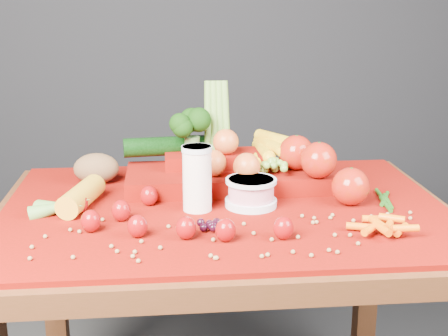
{
  "coord_description": "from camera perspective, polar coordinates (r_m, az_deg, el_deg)",
  "views": [
    {
      "loc": [
        -0.14,
        -1.4,
        1.26
      ],
      "look_at": [
        0.0,
        0.02,
        0.85
      ],
      "focal_mm": 50.0,
      "sensor_mm": 36.0,
      "label": 1
    }
  ],
  "objects": [
    {
      "name": "red_cloth",
      "position": [
        1.5,
        0.07,
        -3.67
      ],
      "size": [
        1.05,
        0.75,
        0.01
      ],
      "primitive_type": "cube",
      "color": "#780604",
      "rests_on": "table"
    },
    {
      "name": "green_bean_pile",
      "position": [
        1.57,
        14.69,
        -2.83
      ],
      "size": [
        0.14,
        0.12,
        0.01
      ],
      "primitive_type": null,
      "color": "#1C5212",
      "rests_on": "red_cloth"
    },
    {
      "name": "dark_grape_cluster",
      "position": [
        1.34,
        -1.06,
        -5.21
      ],
      "size": [
        0.06,
        0.05,
        0.03
      ],
      "primitive_type": null,
      "color": "black",
      "rests_on": "red_cloth"
    },
    {
      "name": "yogurt_bowl",
      "position": [
        1.48,
        2.49,
        -2.16
      ],
      "size": [
        0.12,
        0.12,
        0.07
      ],
      "rotation": [
        0.0,
        0.0,
        -0.38
      ],
      "color": "silver",
      "rests_on": "red_cloth"
    },
    {
      "name": "baby_carrot_pile",
      "position": [
        1.38,
        14.09,
        -4.96
      ],
      "size": [
        0.18,
        0.17,
        0.03
      ],
      "primitive_type": null,
      "color": "#E76008",
      "rests_on": "red_cloth"
    },
    {
      "name": "milk_glass",
      "position": [
        1.44,
        -2.47,
        -0.73
      ],
      "size": [
        0.07,
        0.07,
        0.15
      ],
      "rotation": [
        0.0,
        0.0,
        0.15
      ],
      "color": "white",
      "rests_on": "red_cloth"
    },
    {
      "name": "soybean_scatter",
      "position": [
        1.31,
        0.93,
        -6.16
      ],
      "size": [
        0.84,
        0.24,
        0.01
      ],
      "primitive_type": null,
      "color": "olive",
      "rests_on": "red_cloth"
    },
    {
      "name": "strawberry_scatter",
      "position": [
        1.36,
        -6.15,
        -4.39
      ],
      "size": [
        0.48,
        0.28,
        0.05
      ],
      "color": "#870007",
      "rests_on": "red_cloth"
    },
    {
      "name": "corn_ear",
      "position": [
        1.48,
        -14.16,
        -3.17
      ],
      "size": [
        0.22,
        0.25,
        0.06
      ],
      "rotation": [
        0.0,
        0.0,
        1.32
      ],
      "color": "gold",
      "rests_on": "red_cloth"
    },
    {
      "name": "potato",
      "position": [
        1.69,
        -11.6,
        -0.04
      ],
      "size": [
        0.12,
        0.09,
        0.08
      ],
      "primitive_type": "ellipsoid",
      "color": "brown",
      "rests_on": "red_cloth"
    },
    {
      "name": "table",
      "position": [
        1.53,
        0.07,
        -7.23
      ],
      "size": [
        1.1,
        0.8,
        0.75
      ],
      "color": "#3C220D",
      "rests_on": "ground"
    },
    {
      "name": "produce_mound",
      "position": [
        1.62,
        1.57,
        0.34
      ],
      "size": [
        0.6,
        0.37,
        0.27
      ],
      "color": "#780604",
      "rests_on": "red_cloth"
    }
  ]
}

